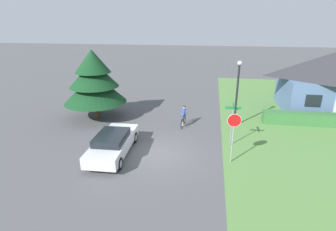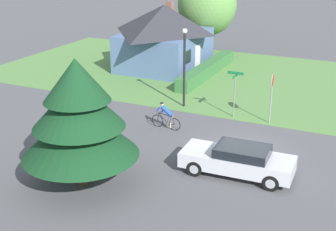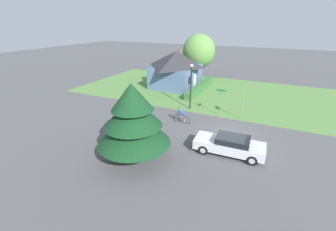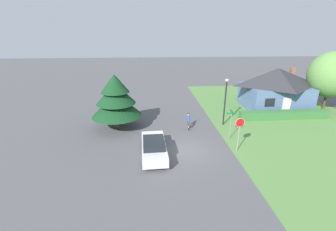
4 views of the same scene
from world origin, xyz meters
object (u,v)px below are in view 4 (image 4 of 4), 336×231
at_px(sedan_left_lane, 154,147).
at_px(street_name_sign, 231,120).
at_px(cottage_house, 275,88).
at_px(street_lamp, 225,98).
at_px(cyclist, 188,121).
at_px(stop_sign, 239,128).
at_px(conifer_tall_near, 116,98).
at_px(deciduous_tree_right, 331,75).

bearing_deg(sedan_left_lane, street_name_sign, -73.26).
relative_size(cottage_house, street_lamp, 1.62).
relative_size(cyclist, street_name_sign, 0.66).
height_order(cyclist, stop_sign, stop_sign).
bearing_deg(cyclist, street_name_sign, -125.17).
distance_m(cyclist, conifer_tall_near, 7.16).
height_order(cottage_house, street_lamp, cottage_house).
distance_m(sedan_left_lane, street_lamp, 9.14).
bearing_deg(conifer_tall_near, stop_sign, -28.05).
distance_m(street_name_sign, deciduous_tree_right, 15.60).
distance_m(cottage_house, deciduous_tree_right, 6.00).
height_order(sedan_left_lane, street_lamp, street_lamp).
height_order(cottage_house, cyclist, cottage_house).
bearing_deg(cottage_house, conifer_tall_near, -164.88).
relative_size(cottage_house, sedan_left_lane, 1.60).
height_order(stop_sign, street_lamp, street_lamp).
xyz_separation_m(sedan_left_lane, conifer_tall_near, (-3.38, 5.46, 2.28)).
height_order(cyclist, street_lamp, street_lamp).
relative_size(sedan_left_lane, conifer_tall_near, 0.91).
xyz_separation_m(cyclist, deciduous_tree_right, (16.95, 4.22, 3.51)).
distance_m(sedan_left_lane, stop_sign, 6.59).
bearing_deg(cottage_house, street_name_sign, -135.27).
distance_m(street_lamp, deciduous_tree_right, 13.91).
relative_size(sedan_left_lane, street_name_sign, 1.82).
height_order(sedan_left_lane, cyclist, cyclist).
xyz_separation_m(sedan_left_lane, cyclist, (3.39, 4.93, 0.01)).
height_order(stop_sign, conifer_tall_near, conifer_tall_near).
bearing_deg(stop_sign, street_name_sign, -97.47).
bearing_deg(street_name_sign, cyclist, 139.77).
height_order(stop_sign, street_name_sign, stop_sign).
relative_size(cottage_house, deciduous_tree_right, 1.12).
xyz_separation_m(conifer_tall_near, deciduous_tree_right, (23.72, 3.69, 1.24)).
height_order(sedan_left_lane, street_name_sign, street_name_sign).
bearing_deg(conifer_tall_near, sedan_left_lane, -58.26).
height_order(street_name_sign, conifer_tall_near, conifer_tall_near).
bearing_deg(conifer_tall_near, deciduous_tree_right, 8.84).
relative_size(conifer_tall_near, deciduous_tree_right, 0.77).
bearing_deg(cottage_house, deciduous_tree_right, -13.13).
bearing_deg(cottage_house, street_lamp, -147.57).
xyz_separation_m(cottage_house, street_lamp, (-7.74, -4.96, 0.32)).
relative_size(cyclist, stop_sign, 0.63).
bearing_deg(conifer_tall_near, cottage_house, 15.35).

